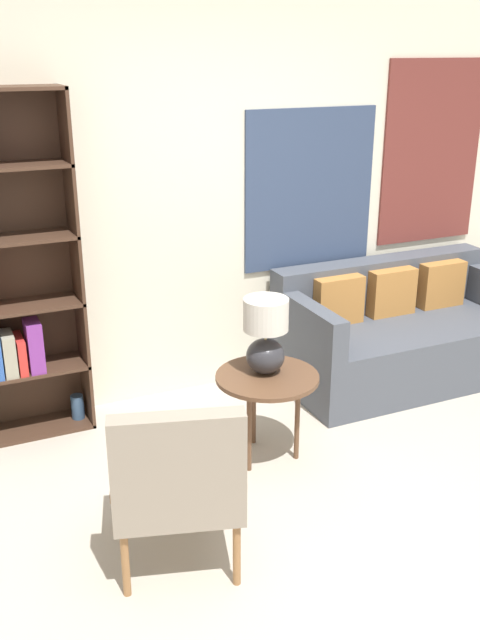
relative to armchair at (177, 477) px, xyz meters
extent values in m
plane|color=#B2A899|center=(0.62, -0.26, -0.49)|extent=(14.00, 14.00, 0.00)
cube|color=silver|center=(0.62, 1.77, 0.86)|extent=(6.40, 0.06, 2.70)
cube|color=#334260|center=(1.62, 1.73, 0.86)|extent=(0.99, 0.02, 1.10)
cube|color=brown|center=(2.64, 1.73, 1.05)|extent=(0.85, 0.02, 1.32)
cube|color=#422B1E|center=(-0.06, 1.59, 0.55)|extent=(0.02, 0.30, 2.08)
cube|color=#422B1E|center=(-0.52, 1.59, -0.48)|extent=(0.94, 0.30, 0.02)
cube|color=#422B1E|center=(-0.52, 1.59, -0.07)|extent=(0.94, 0.30, 0.02)
cylinder|color=#334C6B|center=(-0.13, 1.59, -0.39)|extent=(0.08, 0.08, 0.16)
cube|color=#422B1E|center=(-0.52, 1.59, 0.34)|extent=(0.94, 0.30, 0.02)
cube|color=gray|center=(-0.52, 1.55, 0.07)|extent=(0.07, 0.19, 0.26)
cube|color=red|center=(-0.45, 1.57, 0.05)|extent=(0.05, 0.24, 0.22)
cube|color=#7A338C|center=(-0.36, 1.55, 0.10)|extent=(0.09, 0.19, 0.31)
cylinder|color=olive|center=(0.34, 0.30, -0.33)|extent=(0.04, 0.04, 0.33)
cylinder|color=olive|center=(-0.13, 0.43, -0.33)|extent=(0.04, 0.04, 0.33)
cylinder|color=olive|center=(0.20, -0.21, -0.33)|extent=(0.04, 0.04, 0.33)
cylinder|color=olive|center=(-0.28, -0.07, -0.33)|extent=(0.04, 0.04, 0.33)
cube|color=gray|center=(0.03, 0.11, -0.12)|extent=(0.72, 0.74, 0.08)
cube|color=gray|center=(-0.04, -0.13, 0.15)|extent=(0.58, 0.25, 0.46)
cube|color=olive|center=(0.29, 0.04, 0.02)|extent=(0.20, 0.54, 0.04)
cube|color=olive|center=(-0.22, 0.18, 0.02)|extent=(0.20, 0.54, 0.04)
cube|color=#474C56|center=(2.17, 1.26, -0.27)|extent=(1.73, 0.86, 0.44)
cube|color=#474C56|center=(2.17, 1.59, 0.14)|extent=(1.73, 0.20, 0.38)
cube|color=#474C56|center=(1.36, 1.26, 0.08)|extent=(0.12, 0.86, 0.27)
cube|color=#B27538|center=(1.72, 1.44, 0.12)|extent=(0.36, 0.12, 0.34)
cube|color=#B27538|center=(2.17, 1.44, 0.12)|extent=(0.36, 0.12, 0.34)
cube|color=#B27538|center=(2.62, 1.44, 0.12)|extent=(0.36, 0.12, 0.34)
cylinder|color=brown|center=(0.79, 0.70, 0.03)|extent=(0.59, 0.59, 0.02)
cylinder|color=brown|center=(0.79, 0.88, -0.24)|extent=(0.03, 0.03, 0.51)
cylinder|color=brown|center=(0.64, 0.61, -0.24)|extent=(0.03, 0.03, 0.51)
cylinder|color=brown|center=(0.95, 0.61, -0.24)|extent=(0.03, 0.03, 0.51)
ellipsoid|color=#2D2D33|center=(0.80, 0.74, 0.14)|extent=(0.22, 0.22, 0.20)
cylinder|color=tan|center=(0.80, 0.74, 0.27)|extent=(0.02, 0.02, 0.06)
cylinder|color=beige|center=(0.80, 0.74, 0.39)|extent=(0.26, 0.26, 0.18)
camera|label=1|loc=(-0.86, -2.58, 1.78)|focal=40.00mm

